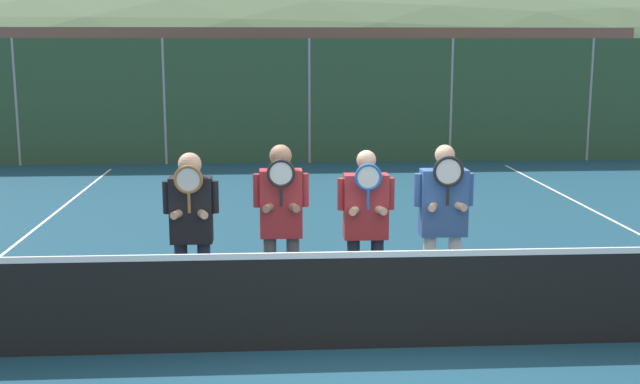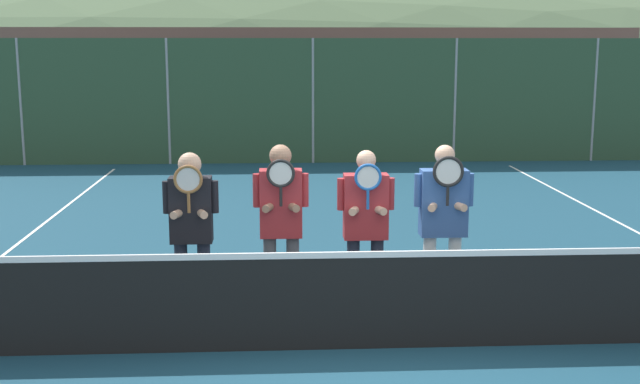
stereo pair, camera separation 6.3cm
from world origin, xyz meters
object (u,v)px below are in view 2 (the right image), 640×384
Objects in this scene: player_center_left at (281,217)px; player_rightmost at (443,216)px; car_right_of_center at (621,110)px; car_far_left at (77,113)px; player_center_right at (366,221)px; car_left_of_center at (262,111)px; car_center at (441,111)px; player_leftmost at (191,222)px.

player_center_left is 1.63m from player_rightmost.
car_far_left is at bearing 179.30° from car_right_of_center.
player_center_right is 15.53m from car_far_left.
player_center_left is 0.42× the size of car_left_of_center.
player_rightmost is at bearing -119.43° from car_right_of_center.
player_rightmost is 0.43× the size of car_far_left.
car_far_left is 1.01× the size of car_center.
player_center_left is 15.07m from car_center.
car_right_of_center reaches higher than player_leftmost.
car_right_of_center is at bearing 55.73° from player_center_left.
car_center reaches higher than player_center_left.
player_center_left is at bearing -124.27° from car_right_of_center.
car_far_left is 9.98m from car_center.
player_rightmost is (0.78, -0.02, 0.04)m from player_center_right.
car_right_of_center is (9.56, 14.02, -0.11)m from player_center_left.
player_center_right is at bearing -104.50° from car_center.
car_right_of_center is at bearing -2.64° from car_left_of_center.
car_right_of_center is at bearing 53.44° from player_leftmost.
car_right_of_center reaches higher than car_center.
car_left_of_center is (-2.05, 14.50, -0.11)m from player_rightmost.
car_far_left is 0.96× the size of car_left_of_center.
car_far_left reaches higher than player_center_right.
car_far_left reaches higher than player_rightmost.
player_center_left reaches higher than player_center_right.
player_leftmost is 14.55m from car_left_of_center.
player_rightmost is 0.42× the size of car_left_of_center.
player_center_right is at bearing 0.28° from player_center_left.
player_rightmost is 14.65m from car_left_of_center.
car_left_of_center is at bearing 98.06° from player_rightmost.
car_right_of_center is at bearing 58.16° from player_center_right.
player_center_left reaches higher than player_leftmost.
player_center_right is 14.83m from car_center.
car_right_of_center is (14.97, -0.18, 0.04)m from car_far_left.
car_far_left is at bearing 113.81° from player_center_right.
car_left_of_center is 9.99m from car_right_of_center.
player_center_left reaches higher than car_far_left.
player_center_left is at bearing -69.13° from car_far_left.
player_rightmost is at bearing -101.52° from car_center.
player_leftmost is 0.96× the size of player_center_left.
player_leftmost is 17.53m from car_right_of_center.
player_center_left reaches higher than player_rightmost.
player_rightmost is 14.67m from car_center.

